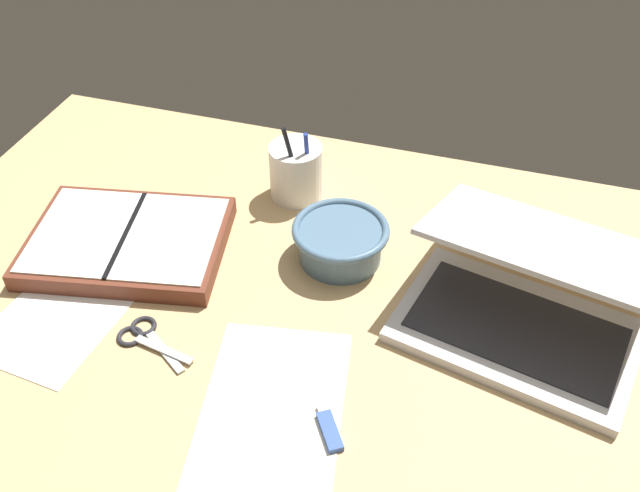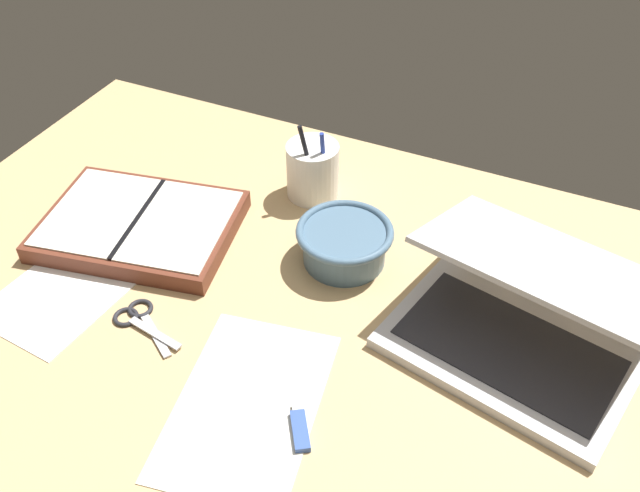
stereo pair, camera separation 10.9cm
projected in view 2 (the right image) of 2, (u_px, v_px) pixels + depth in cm
name	position (u px, v px, depth cm)	size (l,w,h in cm)	color
desk_top	(292.00, 326.00, 107.82)	(140.00, 100.00, 2.00)	tan
laptop	(521.00, 321.00, 100.58)	(39.40, 35.87, 15.36)	#B7B7BC
bowl	(344.00, 243.00, 115.06)	(15.83, 15.83, 6.63)	slate
pen_cup	(313.00, 170.00, 127.52)	(9.43, 9.43, 15.76)	white
planner	(140.00, 225.00, 121.33)	(35.82, 29.39, 3.68)	brown
scissors	(138.00, 318.00, 107.23)	(12.93, 8.62, 0.80)	#B7B7BC
paper_sheet_front	(247.00, 404.00, 95.79)	(18.69, 29.29, 0.16)	silver
paper_sheet_beside_planner	(71.00, 286.00, 112.72)	(17.28, 25.94, 0.16)	white
usb_drive	(300.00, 429.00, 92.35)	(5.31, 6.88, 1.00)	#33519E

